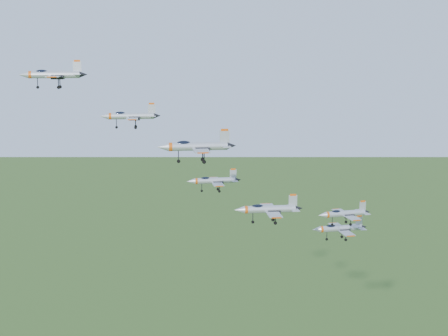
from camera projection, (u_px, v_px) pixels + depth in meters
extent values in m
cylinder|color=#A3A9B0|center=(54.00, 75.00, 122.75)|extent=(9.95, 2.66, 1.42)
cone|color=#A3A9B0|center=(23.00, 75.00, 121.99)|extent=(2.14, 1.66, 1.42)
cone|color=black|center=(84.00, 74.00, 123.48)|extent=(1.67, 1.39, 1.21)
ellipsoid|color=black|center=(42.00, 72.00, 122.34)|extent=(2.52, 1.32, 0.90)
cube|color=#A3A9B0|center=(53.00, 76.00, 119.84)|extent=(3.11, 5.10, 0.15)
cube|color=#A3A9B0|center=(57.00, 76.00, 125.82)|extent=(3.11, 5.10, 0.15)
cube|color=#A3A9B0|center=(77.00, 67.00, 123.07)|extent=(1.65, 0.34, 2.30)
cube|color=#C04A0D|center=(77.00, 61.00, 122.85)|extent=(1.21, 0.30, 0.38)
cylinder|color=#A3A9B0|center=(131.00, 116.00, 112.47)|extent=(8.17, 2.22, 1.17)
cone|color=#A3A9B0|center=(104.00, 116.00, 111.86)|extent=(1.76, 1.37, 1.17)
cone|color=black|center=(157.00, 116.00, 113.05)|extent=(1.38, 1.15, 0.99)
ellipsoid|color=black|center=(120.00, 114.00, 112.14)|extent=(2.07, 1.09, 0.74)
cube|color=#A3A9B0|center=(132.00, 119.00, 110.08)|extent=(2.57, 4.19, 0.13)
cube|color=#A3A9B0|center=(133.00, 116.00, 114.98)|extent=(2.57, 4.19, 0.13)
cube|color=#A3A9B0|center=(152.00, 109.00, 112.71)|extent=(1.35, 0.28, 1.89)
cube|color=#C04A0D|center=(152.00, 104.00, 112.54)|extent=(1.00, 0.25, 0.31)
cylinder|color=#A3A9B0|center=(198.00, 146.00, 97.69)|extent=(9.35, 2.38, 1.34)
cone|color=#A3A9B0|center=(163.00, 147.00, 96.91)|extent=(1.99, 1.54, 1.34)
cone|color=black|center=(232.00, 146.00, 98.45)|extent=(1.56, 1.29, 1.14)
ellipsoid|color=black|center=(184.00, 143.00, 97.28)|extent=(2.36, 1.21, 0.85)
cube|color=#A3A9B0|center=(201.00, 151.00, 94.96)|extent=(2.87, 4.76, 0.14)
cube|color=#A3A9B0|center=(197.00, 145.00, 100.57)|extent=(2.87, 4.76, 0.14)
cube|color=#A3A9B0|center=(225.00, 137.00, 98.05)|extent=(1.55, 0.30, 2.16)
cube|color=#C04A0D|center=(225.00, 130.00, 97.85)|extent=(1.14, 0.27, 0.36)
cylinder|color=#A3A9B0|center=(215.00, 181.00, 126.83)|extent=(8.30, 1.99, 1.19)
cone|color=#A3A9B0|center=(191.00, 181.00, 126.06)|extent=(1.75, 1.34, 1.19)
cone|color=black|center=(238.00, 180.00, 127.58)|extent=(1.37, 1.13, 1.01)
ellipsoid|color=black|center=(205.00, 179.00, 126.44)|extent=(2.08, 1.05, 0.75)
cube|color=#A3A9B0|center=(218.00, 184.00, 124.41)|extent=(2.49, 4.21, 0.13)
cube|color=#A3A9B0|center=(214.00, 179.00, 129.39)|extent=(2.49, 4.21, 0.13)
cube|color=#A3A9B0|center=(233.00, 174.00, 127.20)|extent=(1.37, 0.24, 1.92)
cube|color=#C04A0D|center=(233.00, 169.00, 127.02)|extent=(1.01, 0.23, 0.32)
cylinder|color=#A3A9B0|center=(270.00, 209.00, 107.42)|extent=(8.94, 2.57, 1.28)
cone|color=#A3A9B0|center=(239.00, 210.00, 106.84)|extent=(1.94, 1.53, 1.28)
cone|color=black|center=(299.00, 208.00, 107.98)|extent=(1.52, 1.28, 1.09)
ellipsoid|color=black|center=(257.00, 207.00, 107.10)|extent=(2.28, 1.23, 0.81)
cube|color=#A3A9B0|center=(274.00, 214.00, 104.79)|extent=(2.88, 4.61, 0.14)
cube|color=#A3A9B0|center=(268.00, 207.00, 110.18)|extent=(2.88, 4.61, 0.14)
cube|color=#A3A9B0|center=(293.00, 201.00, 107.62)|extent=(1.48, 0.33, 2.07)
cube|color=#C04A0D|center=(293.00, 195.00, 107.43)|extent=(1.09, 0.30, 0.34)
cylinder|color=#A3A9B0|center=(345.00, 213.00, 120.36)|extent=(8.05, 1.23, 1.16)
cone|color=#A3A9B0|center=(322.00, 215.00, 119.10)|extent=(1.62, 1.18, 1.16)
cone|color=black|center=(367.00, 212.00, 121.57)|extent=(1.26, 1.00, 0.99)
ellipsoid|color=black|center=(336.00, 212.00, 119.77)|extent=(1.97, 0.85, 0.74)
cube|color=#A3A9B0|center=(352.00, 218.00, 118.07)|extent=(2.09, 3.95, 0.12)
cube|color=#A3A9B0|center=(340.00, 211.00, 122.82)|extent=(2.09, 3.95, 0.12)
cube|color=#A3A9B0|center=(363.00, 206.00, 121.10)|extent=(1.34, 0.12, 1.87)
cube|color=#C04A0D|center=(363.00, 201.00, 120.92)|extent=(0.98, 0.13, 0.31)
cylinder|color=#A3A9B0|center=(341.00, 228.00, 132.30)|extent=(9.15, 1.90, 1.31)
cone|color=#A3A9B0|center=(316.00, 230.00, 131.26)|extent=(1.90, 1.43, 1.31)
cone|color=black|center=(364.00, 227.00, 133.29)|extent=(1.48, 1.21, 1.12)
ellipsoid|color=black|center=(331.00, 226.00, 131.79)|extent=(2.28, 1.09, 0.83)
cube|color=#A3A9B0|center=(347.00, 233.00, 129.65)|extent=(2.61, 4.58, 0.14)
cube|color=#A3A9B0|center=(337.00, 226.00, 135.11)|extent=(2.61, 4.58, 0.14)
cube|color=#A3A9B0|center=(359.00, 221.00, 132.84)|extent=(1.52, 0.22, 2.12)
cube|color=#C04A0D|center=(359.00, 216.00, 132.64)|extent=(1.12, 0.21, 0.35)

